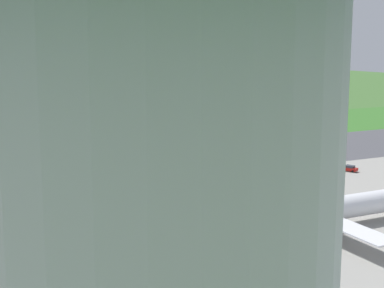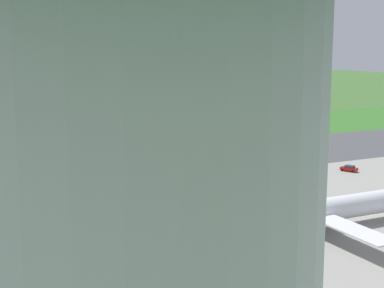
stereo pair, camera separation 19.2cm
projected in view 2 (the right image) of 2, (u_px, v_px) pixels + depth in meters
The scene contains 9 objects.
ground_plane at pixel (177, 161), 161.15m from camera, with size 800.00×800.00×0.00m, color #3D662D.
runway_asphalt at pixel (177, 161), 161.14m from camera, with size 600.00×40.86×0.06m, color #47474C.
apron_concrete at pixel (330, 227), 103.91m from camera, with size 440.00×110.00×0.05m, color gray.
grass_verge_foreground at pixel (128, 140), 195.26m from camera, with size 600.00×80.00×0.04m, color #346B27.
airliner_main at pixel (193, 144), 162.59m from camera, with size 54.07×44.17×15.88m.
airliner_parked_mid at pixel (317, 211), 101.70m from camera, with size 43.51×35.49×12.74m.
service_car_followme at pixel (349, 168), 148.34m from camera, with size 3.38×4.57×1.62m.
no_stopping_sign at pixel (181, 131), 205.73m from camera, with size 0.60×0.10×2.83m.
traffic_cone_orange at pixel (173, 138), 198.88m from camera, with size 0.40×0.40×0.55m, color orange.
Camera 2 is at (66.01, 143.55, 32.32)m, focal length 54.94 mm.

